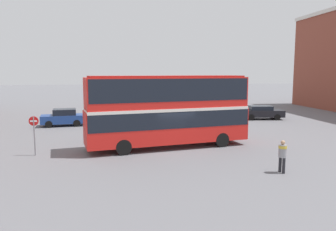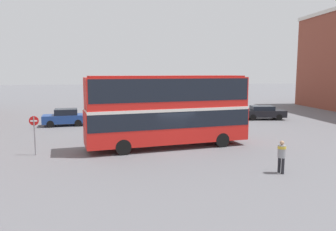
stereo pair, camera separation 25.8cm
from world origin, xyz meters
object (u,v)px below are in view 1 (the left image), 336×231
(double_decker_bus, at_px, (168,107))
(no_entry_sign, at_px, (34,130))
(parked_car_kerb_near, at_px, (63,117))
(pedestrian_foreground, at_px, (282,153))
(parked_car_kerb_far, at_px, (156,111))
(parked_car_side_street, at_px, (262,112))

(double_decker_bus, relative_size, no_entry_sign, 4.64)
(double_decker_bus, xyz_separation_m, parked_car_kerb_near, (-8.63, 10.38, -1.96))
(pedestrian_foreground, bearing_deg, parked_car_kerb_near, -67.31)
(parked_car_kerb_far, bearing_deg, parked_car_side_street, -20.96)
(parked_car_kerb_near, bearing_deg, pedestrian_foreground, 120.86)
(double_decker_bus, distance_m, parked_car_kerb_far, 15.16)
(double_decker_bus, distance_m, parked_car_kerb_near, 13.64)
(parked_car_kerb_far, relative_size, no_entry_sign, 1.70)
(parked_car_kerb_far, height_order, parked_car_side_street, parked_car_side_street)
(double_decker_bus, height_order, parked_car_side_street, double_decker_bus)
(parked_car_kerb_near, distance_m, parked_car_kerb_far, 10.42)
(pedestrian_foreground, bearing_deg, parked_car_side_street, -127.03)
(parked_car_kerb_near, bearing_deg, parked_car_side_street, 176.33)
(parked_car_kerb_near, bearing_deg, no_entry_sign, 83.24)
(double_decker_bus, relative_size, pedestrian_foreground, 6.69)
(double_decker_bus, bearing_deg, parked_car_side_street, 33.63)
(double_decker_bus, relative_size, parked_car_kerb_far, 2.73)
(double_decker_bus, distance_m, no_entry_sign, 8.55)
(parked_car_kerb_near, relative_size, parked_car_kerb_far, 1.02)
(pedestrian_foreground, bearing_deg, no_entry_sign, -38.29)
(parked_car_kerb_far, xyz_separation_m, no_entry_sign, (-9.12, -16.06, 0.89))
(pedestrian_foreground, height_order, no_entry_sign, no_entry_sign)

